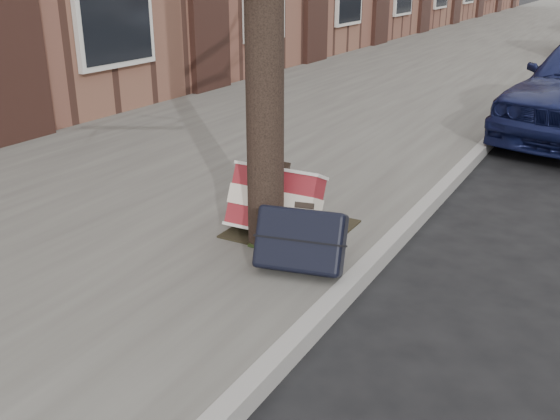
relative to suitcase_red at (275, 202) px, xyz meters
The scene contains 5 objects.
ground 2.35m from the suitcase_red, 27.07° to the right, with size 120.00×120.00×0.00m, color black.
near_sidewalk 14.04m from the suitcase_red, 96.68° to the left, with size 5.00×70.00×0.12m, color slate.
dirt_patch 0.31m from the suitcase_red, 65.04° to the left, with size 0.85×0.85×0.01m, color black.
suitcase_red is the anchor object (origin of this frame).
suitcase_navy 0.66m from the suitcase_red, 44.95° to the right, with size 0.60×0.19×0.43m, color black.
Camera 1 is at (0.16, -2.83, 2.06)m, focal length 40.00 mm.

